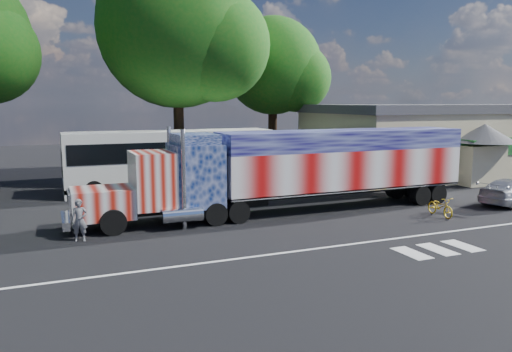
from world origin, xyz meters
name	(u,v)px	position (x,y,z in m)	size (l,w,h in m)	color
ground	(283,230)	(0.00, 0.00, 0.00)	(100.00, 100.00, 0.00)	black
lane_markings	(369,249)	(1.71, -3.77, 0.01)	(30.00, 2.67, 0.01)	silver
semi_truck	(300,168)	(2.30, 2.93, 2.20)	(20.02, 3.16, 4.27)	black
coach_bus	(171,160)	(-2.12, 11.45, 1.89)	(12.54, 2.92, 3.65)	white
hall_building	(455,138)	(19.92, 10.86, 2.62)	(22.40, 12.80, 5.20)	beige
woman	(80,220)	(-8.08, 1.50, 0.83)	(0.61, 0.40, 1.66)	slate
bicycle	(440,206)	(7.97, -0.61, 0.47)	(0.63, 1.80, 0.95)	gold
tree_n_mid	(180,30)	(-0.46, 15.18, 10.20)	(11.13, 10.60, 15.56)	black
tree_ne_a	(275,67)	(7.64, 17.50, 8.13)	(7.95, 7.57, 11.97)	black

